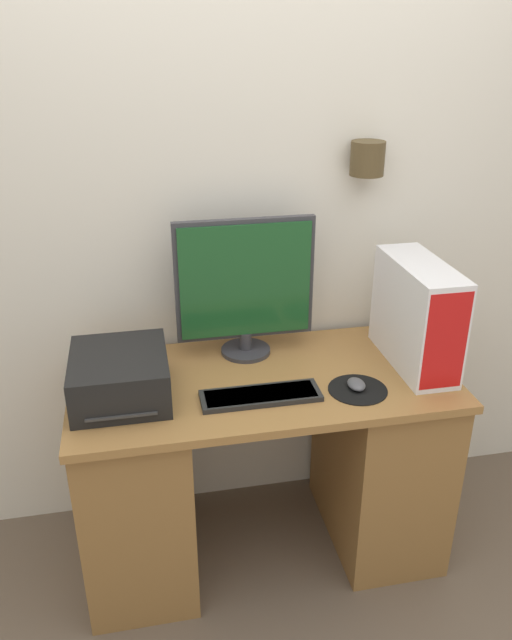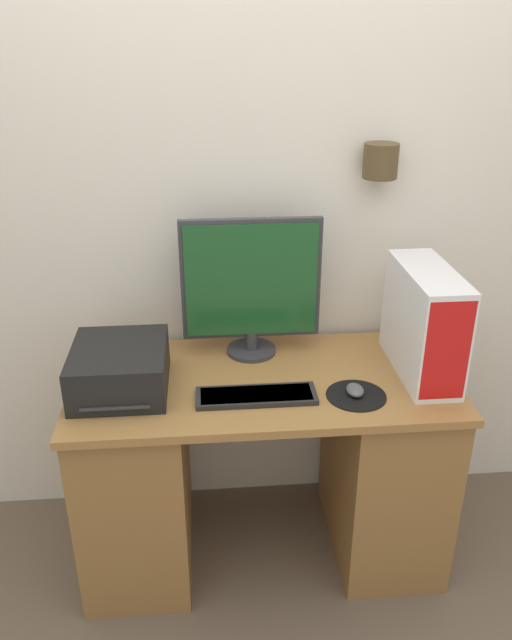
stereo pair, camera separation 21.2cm
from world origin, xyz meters
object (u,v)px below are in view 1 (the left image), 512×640
monitor (245,285)px  printer (120,376)px  keyboard (261,395)px  mouse (356,384)px  computer_tower (417,315)px

monitor → printer: size_ratio=1.43×
keyboard → mouse: 0.34m
mouse → computer_tower: computer_tower is taller
mouse → printer: printer is taller
keyboard → monitor: bearing=88.2°
keyboard → printer: printer is taller
computer_tower → printer: 1.07m
monitor → mouse: size_ratio=6.27×
keyboard → computer_tower: (0.60, 0.13, 0.18)m
computer_tower → keyboard: bearing=-167.4°
keyboard → printer: 0.48m
keyboard → computer_tower: size_ratio=0.90×
computer_tower → mouse: bearing=-152.1°
monitor → mouse: 0.54m
mouse → monitor: bearing=133.4°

